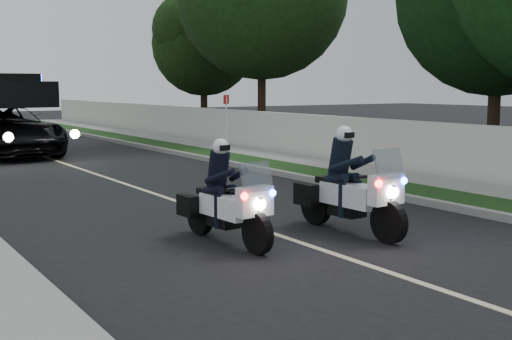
% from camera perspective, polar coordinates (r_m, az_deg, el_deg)
% --- Properties ---
extents(ground, '(120.00, 120.00, 0.00)m').
position_cam_1_polar(ground, '(7.87, 20.14, -11.24)').
color(ground, black).
rests_on(ground, ground).
extents(curb_right, '(0.20, 60.00, 0.15)m').
position_cam_1_polar(curb_right, '(17.79, 2.20, -0.30)').
color(curb_right, gray).
rests_on(curb_right, ground).
extents(grass_verge, '(1.20, 60.00, 0.16)m').
position_cam_1_polar(grass_verge, '(18.20, 4.01, -0.13)').
color(grass_verge, '#193814').
rests_on(grass_verge, ground).
extents(sidewalk_right, '(1.40, 60.00, 0.16)m').
position_cam_1_polar(sidewalk_right, '(19.00, 7.15, 0.15)').
color(sidewalk_right, gray).
rests_on(sidewalk_right, ground).
extents(property_wall, '(0.22, 60.00, 1.50)m').
position_cam_1_polar(property_wall, '(19.58, 9.43, 2.30)').
color(property_wall, beige).
rests_on(property_wall, ground).
extents(lane_marking, '(0.12, 50.00, 0.01)m').
position_cam_1_polar(lane_marking, '(15.83, -10.05, -1.62)').
color(lane_marking, '#BFB78C').
rests_on(lane_marking, ground).
extents(police_moto_left, '(0.80, 1.97, 1.64)m').
position_cam_1_polar(police_moto_left, '(10.31, -2.61, -6.39)').
color(police_moto_left, white).
rests_on(police_moto_left, ground).
extents(police_moto_right, '(0.83, 2.14, 1.80)m').
position_cam_1_polar(police_moto_right, '(11.12, 8.05, -5.43)').
color(police_moto_right, silver).
rests_on(police_moto_right, ground).
extents(police_suv, '(3.41, 6.47, 3.04)m').
position_cam_1_polar(police_suv, '(24.62, -21.03, 1.18)').
color(police_suv, black).
rests_on(police_suv, ground).
extents(sign_post, '(0.45, 0.45, 2.17)m').
position_cam_1_polar(sign_post, '(24.01, -2.58, 1.52)').
color(sign_post, '#A61B0B').
rests_on(sign_post, ground).
extents(tree_right_c, '(7.82, 7.82, 9.84)m').
position_cam_1_polar(tree_right_c, '(20.56, 19.76, 0.10)').
color(tree_right_c, black).
rests_on(tree_right_c, ground).
extents(tree_right_d, '(9.37, 9.37, 12.37)m').
position_cam_1_polar(tree_right_d, '(28.83, 0.50, 2.51)').
color(tree_right_d, '#1C3D14').
rests_on(tree_right_d, ground).
extents(tree_right_e, '(5.72, 5.72, 8.79)m').
position_cam_1_polar(tree_right_e, '(34.15, -4.51, 3.25)').
color(tree_right_e, '#193611').
rests_on(tree_right_e, ground).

